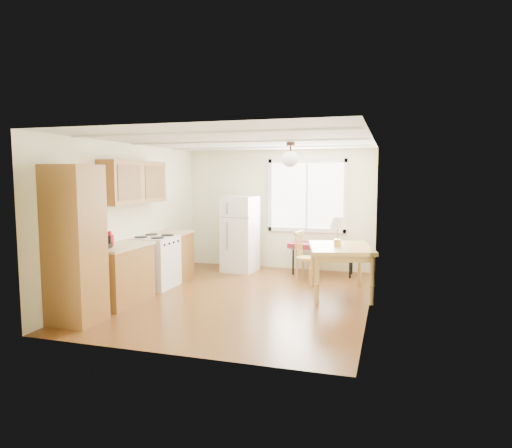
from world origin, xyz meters
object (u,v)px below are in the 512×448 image
at_px(bench, 323,247).
at_px(chair, 302,252).
at_px(refrigerator, 240,234).
at_px(dining_table, 340,252).

distance_m(bench, chair, 0.57).
bearing_deg(chair, refrigerator, -179.35).
height_order(refrigerator, dining_table, refrigerator).
xyz_separation_m(dining_table, chair, (-0.82, 1.00, -0.20)).
height_order(refrigerator, chair, refrigerator).
bearing_deg(bench, refrigerator, -164.96).
xyz_separation_m(refrigerator, chair, (1.36, -0.33, -0.27)).
bearing_deg(chair, bench, 70.55).
bearing_deg(refrigerator, dining_table, -25.90).
relative_size(dining_table, chair, 1.67).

